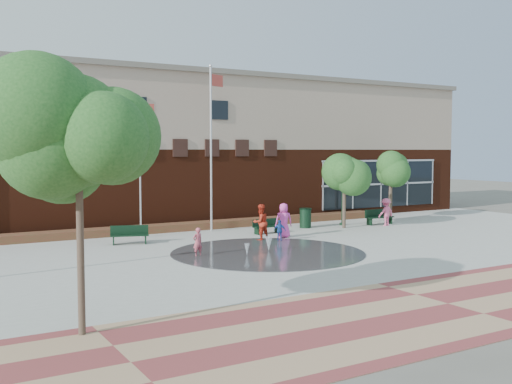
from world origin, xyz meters
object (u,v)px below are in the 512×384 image
flagpole_right (212,139)px  bench_left (130,239)px  flagpole_left (141,159)px  child_splash (198,242)px  trash_can (305,218)px  tree_big_left (78,143)px

flagpole_right → bench_left: bearing=178.3°
flagpole_left → flagpole_right: flagpole_right is taller
child_splash → flagpole_left: bearing=-98.3°
flagpole_left → flagpole_right: (4.10, 0.19, 1.07)m
bench_left → trash_can: trash_can is taller
flagpole_right → tree_big_left: size_ratio=1.41×
flagpole_right → trash_can: size_ratio=7.89×
flagpole_left → tree_big_left: bearing=-112.2°
trash_can → tree_big_left: bearing=-139.9°
trash_can → tree_big_left: 21.47m
tree_big_left → child_splash: (6.93, 8.34, -4.01)m
bench_left → child_splash: bearing=-54.9°
flagpole_right → tree_big_left: (-10.89, -15.04, -0.46)m
tree_big_left → trash_can: bearing=40.1°
bench_left → tree_big_left: tree_big_left is taller
flagpole_left → trash_can: size_ratio=6.26×
flagpole_right → trash_can: (5.23, -1.45, -4.50)m
flagpole_right → tree_big_left: 18.58m
trash_can → flagpole_left: bearing=172.3°
tree_big_left → bench_left: bearing=66.9°
trash_can → flagpole_right: bearing=164.5°
bench_left → tree_big_left: bearing=-95.6°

